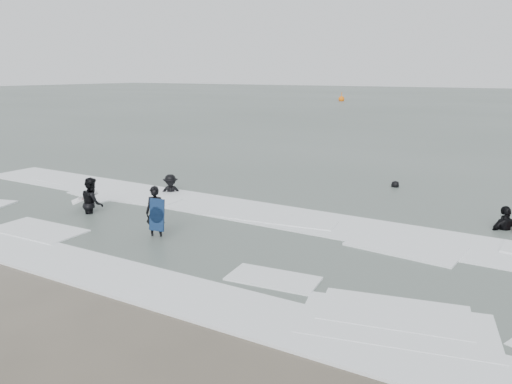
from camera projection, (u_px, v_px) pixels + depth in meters
The scene contains 10 objects.
ground at pixel (153, 275), 12.51m from camera, with size 320.00×320.00×0.00m, color brown.
sea at pixel (501, 103), 79.01m from camera, with size 320.00×320.00×0.00m, color #47544C.
surfer_centre at pixel (157, 238), 15.23m from camera, with size 0.60×0.40×1.65m, color black.
surfer_wading at pixel (93, 214), 17.88m from camera, with size 0.91×0.71×1.87m, color black.
surfer_breaker at pixel (171, 194), 20.76m from camera, with size 1.08×0.62×1.68m, color black.
surfer_right_near at pixel (504, 231), 15.96m from camera, with size 1.15×0.48×1.97m, color black.
surfer_right_far at pixel (395, 188), 21.80m from camera, with size 0.72×0.47×1.47m, color black.
surf_foam at pixel (234, 233), 15.58m from camera, with size 30.03×9.06×0.09m.
bodyboards at pixel (250, 213), 16.16m from camera, with size 14.52×7.32×1.25m.
buoy at pixel (341, 99), 84.84m from camera, with size 1.00×1.00×1.65m.
Camera 1 is at (8.26, -8.65, 4.96)m, focal length 35.00 mm.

